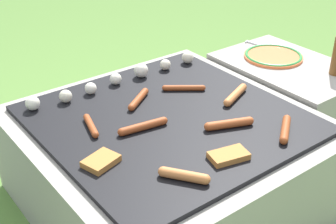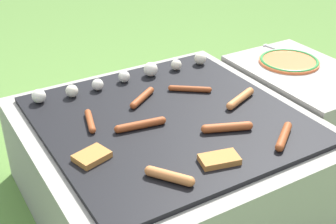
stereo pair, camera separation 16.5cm
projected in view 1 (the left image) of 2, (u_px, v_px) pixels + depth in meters
ground_plane at (168, 200)px, 1.85m from camera, size 14.00×14.00×0.00m
grill at (168, 161)px, 1.76m from camera, size 0.98×0.98×0.38m
side_ledge at (284, 102)px, 2.16m from camera, size 0.42×0.62×0.38m
sausage_back_left at (229, 124)px, 1.59m from camera, size 0.17×0.09×0.03m
sausage_mid_left at (139, 99)px, 1.75m from camera, size 0.14×0.10×0.03m
sausage_back_right at (184, 175)px, 1.34m from camera, size 0.10×0.13×0.03m
sausage_front_left at (143, 126)px, 1.58m from camera, size 0.18×0.05×0.03m
sausage_front_center at (235, 95)px, 1.78m from camera, size 0.17×0.09×0.03m
sausage_back_center at (91, 126)px, 1.59m from camera, size 0.06×0.14×0.02m
sausage_front_right at (184, 88)px, 1.84m from camera, size 0.14×0.11×0.02m
sausage_mid_right at (285, 129)px, 1.56m from camera, size 0.14×0.11×0.03m
bread_slice_left at (229, 156)px, 1.44m from camera, size 0.13×0.10×0.02m
bread_slice_center at (101, 161)px, 1.41m from camera, size 0.12×0.10×0.02m
mushroom_row at (120, 78)px, 1.88m from camera, size 0.77×0.07×0.06m
plate_colorful at (273, 56)px, 2.13m from camera, size 0.27×0.27×0.02m
fork_utensil at (259, 45)px, 2.26m from camera, size 0.05×0.17×0.01m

